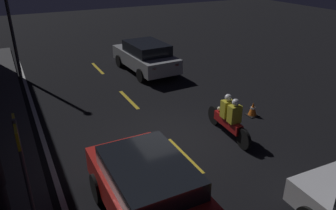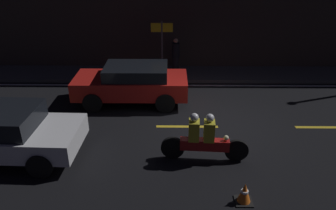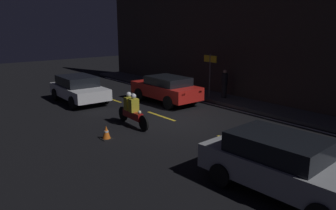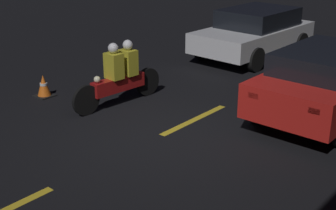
% 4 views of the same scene
% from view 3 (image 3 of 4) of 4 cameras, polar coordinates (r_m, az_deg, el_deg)
% --- Properties ---
extents(ground_plane, '(56.00, 56.00, 0.00)m').
position_cam_3_polar(ground_plane, '(14.38, 1.24, -2.80)').
color(ground_plane, black).
extents(raised_curb, '(28.00, 1.86, 0.14)m').
position_cam_3_polar(raised_curb, '(17.68, 12.88, 0.28)').
color(raised_curb, '#424244').
rests_on(raised_curb, ground).
extents(building_front, '(28.00, 0.30, 7.31)m').
position_cam_3_polar(building_front, '(18.08, 15.65, 11.90)').
color(building_front, '#382D28').
rests_on(building_front, ground).
extents(lane_dash_a, '(2.00, 0.14, 0.01)m').
position_cam_3_polar(lane_dash_a, '(22.70, -15.46, 2.94)').
color(lane_dash_a, gold).
rests_on(lane_dash_a, ground).
extents(lane_dash_b, '(2.00, 0.14, 0.01)m').
position_cam_3_polar(lane_dash_b, '(18.75, -9.77, 0.99)').
color(lane_dash_b, gold).
rests_on(lane_dash_b, ground).
extents(lane_dash_c, '(2.00, 0.14, 0.01)m').
position_cam_3_polar(lane_dash_c, '(15.12, -1.23, -1.94)').
color(lane_dash_c, gold).
rests_on(lane_dash_c, ground).
extents(lane_dash_d, '(2.00, 0.14, 0.01)m').
position_cam_3_polar(lane_dash_d, '(12.08, 12.19, -6.42)').
color(lane_dash_d, gold).
rests_on(lane_dash_d, ground).
extents(lane_solid_kerb, '(25.20, 0.14, 0.01)m').
position_cam_3_polar(lane_solid_kerb, '(16.81, 10.39, -0.54)').
color(lane_solid_kerb, silver).
rests_on(lane_solid_kerb, ground).
extents(sedan_white, '(4.07, 2.08, 1.41)m').
position_cam_3_polar(sedan_white, '(18.35, -15.30, 2.83)').
color(sedan_white, silver).
rests_on(sedan_white, ground).
extents(taxi_red, '(4.10, 1.90, 1.42)m').
position_cam_3_polar(taxi_red, '(17.57, -0.33, 2.92)').
color(taxi_red, red).
rests_on(taxi_red, ground).
extents(hatchback_silver, '(4.25, 2.06, 1.48)m').
position_cam_3_polar(hatchback_silver, '(8.70, 19.34, -9.62)').
color(hatchback_silver, '#9EA0A5').
rests_on(hatchback_silver, ground).
extents(motorcycle, '(2.36, 0.41, 1.39)m').
position_cam_3_polar(motorcycle, '(13.69, -6.30, -0.93)').
color(motorcycle, black).
rests_on(motorcycle, ground).
extents(traffic_cone_near, '(0.40, 0.40, 0.51)m').
position_cam_3_polar(traffic_cone_near, '(12.31, -10.70, -4.75)').
color(traffic_cone_near, black).
rests_on(traffic_cone_near, ground).
extents(pedestrian, '(0.34, 0.34, 1.56)m').
position_cam_3_polar(pedestrian, '(18.36, 9.80, 3.67)').
color(pedestrian, black).
rests_on(pedestrian, raised_curb).
extents(shop_sign, '(0.90, 0.08, 2.40)m').
position_cam_3_polar(shop_sign, '(18.18, 7.33, 6.53)').
color(shop_sign, '#4C4C51').
rests_on(shop_sign, raised_curb).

